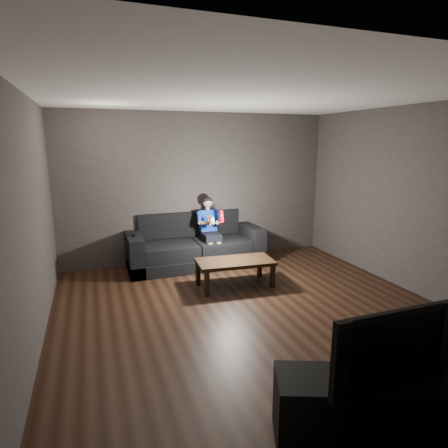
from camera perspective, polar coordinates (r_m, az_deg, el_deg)
name	(u,v)px	position (r m, az deg, el deg)	size (l,w,h in m)	color
floor	(253,312)	(5.02, 4.47, -13.29)	(5.00, 5.00, 0.00)	black
back_wall	(199,188)	(6.93, -3.83, 5.55)	(5.00, 0.04, 2.70)	#34302D
front_wall	(424,280)	(2.61, 28.18, -7.50)	(5.00, 0.04, 2.70)	#34302D
left_wall	(28,226)	(4.25, -27.69, -0.22)	(0.04, 5.00, 2.70)	#34302D
right_wall	(413,200)	(6.07, 26.84, 3.26)	(0.04, 5.00, 2.70)	#34302D
ceiling	(257,95)	(4.56, 5.07, 18.99)	(5.00, 5.00, 0.02)	silver
sofa	(194,248)	(6.78, -4.54, -3.69)	(2.37, 1.02, 0.91)	black
child	(210,224)	(6.68, -2.22, 0.00)	(0.44, 0.54, 1.08)	black
wii_remote_red	(222,216)	(6.27, -0.37, 1.17)	(0.06, 0.08, 0.21)	red
nunchuk_white	(213,220)	(6.24, -1.74, 0.65)	(0.06, 0.09, 0.14)	silver
wii_remote_black	(134,235)	(6.42, -13.61, -1.58)	(0.06, 0.17, 0.03)	black
coffee_table	(235,264)	(5.72, 1.69, -6.07)	(1.19, 0.66, 0.42)	black
media_console	(377,411)	(3.23, 22.25, -24.87)	(1.47, 0.42, 0.52)	black
tv	(384,343)	(2.94, 23.16, -16.28)	(0.99, 0.13, 0.57)	black
wii_console	(442,352)	(3.42, 30.31, -16.45)	(0.05, 0.15, 0.20)	silver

